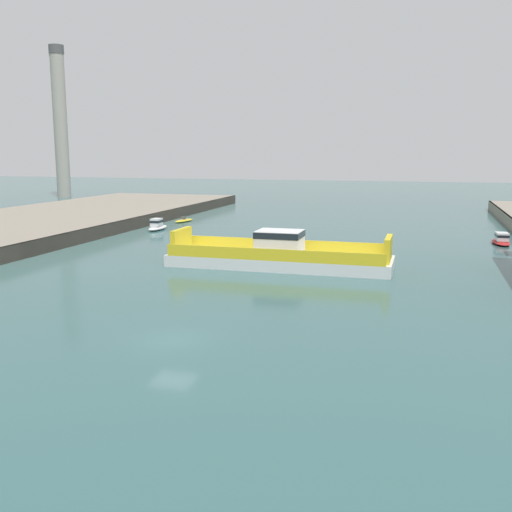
# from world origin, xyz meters

# --- Properties ---
(ground_plane) EXTENTS (400.00, 400.00, 0.00)m
(ground_plane) POSITION_xyz_m (0.00, 0.00, 0.00)
(ground_plane) COLOR #335B5B
(chain_ferry) EXTENTS (21.33, 6.30, 3.50)m
(chain_ferry) POSITION_xyz_m (0.65, 23.44, 1.07)
(chain_ferry) COLOR silver
(chain_ferry) RESTS_ON ground
(moored_boat_near_left) EXTENTS (2.15, 5.03, 0.85)m
(moored_boat_near_left) POSITION_xyz_m (-22.85, 55.41, 0.19)
(moored_boat_near_left) COLOR yellow
(moored_boat_near_left) RESTS_ON ground
(moored_boat_near_right) EXTENTS (2.23, 5.39, 1.45)m
(moored_boat_near_right) POSITION_xyz_m (22.77, 44.29, 0.54)
(moored_boat_near_right) COLOR red
(moored_boat_near_right) RESTS_ON ground
(moored_boat_mid_left) EXTENTS (2.04, 5.24, 1.65)m
(moored_boat_mid_left) POSITION_xyz_m (-22.48, 44.98, 0.61)
(moored_boat_mid_left) COLOR white
(moored_boat_mid_left) RESTS_ON ground
(smokestack_distant_a) EXTENTS (3.09, 3.09, 35.75)m
(smokestack_distant_a) POSITION_xyz_m (-73.89, 98.56, 18.91)
(smokestack_distant_a) COLOR #9E998E
(smokestack_distant_a) RESTS_ON ground
(smokestack_distant_b) EXTENTS (3.46, 3.46, 35.68)m
(smokestack_distant_b) POSITION_xyz_m (-71.13, 94.80, 18.87)
(smokestack_distant_b) COLOR #9E998E
(smokestack_distant_b) RESTS_ON ground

